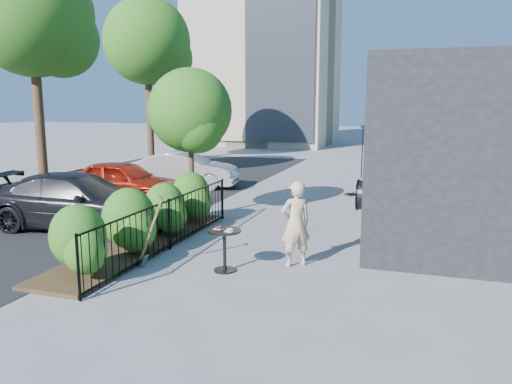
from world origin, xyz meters
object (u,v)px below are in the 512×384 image
(patio_tree, at_px, (192,116))
(car_darkgrey, at_px, (79,201))
(car_silver, at_px, (185,170))
(street_tree_near, at_px, (33,23))
(cafe_table, at_px, (225,243))
(car_red, at_px, (123,181))
(woman, at_px, (296,224))
(shovel, at_px, (150,236))
(street_tree_far, at_px, (148,47))

(patio_tree, xyz_separation_m, car_darkgrey, (-2.28, -1.81, -2.08))
(patio_tree, distance_m, car_silver, 5.67)
(street_tree_near, height_order, cafe_table, street_tree_near)
(patio_tree, xyz_separation_m, cafe_table, (2.37, -3.70, -2.22))
(patio_tree, relative_size, car_red, 1.03)
(cafe_table, relative_size, woman, 0.51)
(patio_tree, xyz_separation_m, shovel, (0.98, -3.98, -2.13))
(cafe_table, relative_size, shovel, 0.58)
(woman, relative_size, shovel, 1.14)
(cafe_table, distance_m, car_red, 7.68)
(car_darkgrey, bearing_deg, street_tree_far, 15.17)
(shovel, height_order, car_red, shovel)
(patio_tree, distance_m, car_red, 4.15)
(patio_tree, bearing_deg, cafe_table, -57.36)
(shovel, bearing_deg, car_red, 127.02)
(street_tree_far, bearing_deg, car_darkgrey, -67.37)
(woman, distance_m, car_silver, 9.72)
(cafe_table, height_order, car_red, car_red)
(street_tree_far, xyz_separation_m, cafe_table, (10.07, -14.90, -5.37))
(patio_tree, distance_m, woman, 5.01)
(street_tree_near, height_order, car_silver, street_tree_near)
(shovel, distance_m, car_red, 6.95)
(car_silver, height_order, car_darkgrey, car_darkgrey)
(shovel, relative_size, car_red, 0.38)
(street_tree_far, xyz_separation_m, woman, (11.24, -14.18, -5.10))
(street_tree_near, distance_m, shovel, 12.44)
(shovel, height_order, car_darkgrey, shovel)
(shovel, bearing_deg, car_silver, 112.25)
(car_darkgrey, bearing_deg, car_red, 7.89)
(shovel, distance_m, car_silver, 9.28)
(cafe_table, height_order, car_silver, car_silver)
(car_darkgrey, bearing_deg, cafe_table, -119.64)
(car_silver, relative_size, car_darkgrey, 0.84)
(shovel, xyz_separation_m, car_red, (-4.19, 5.55, 0.02))
(street_tree_near, xyz_separation_m, shovel, (8.68, -7.18, -5.29))
(cafe_table, bearing_deg, car_red, 136.60)
(street_tree_near, bearing_deg, car_silver, 15.28)
(cafe_table, distance_m, shovel, 1.42)
(woman, distance_m, shovel, 2.75)
(street_tree_far, relative_size, cafe_table, 9.89)
(street_tree_near, distance_m, cafe_table, 13.34)
(woman, relative_size, car_red, 0.43)
(street_tree_far, xyz_separation_m, car_darkgrey, (5.42, -13.01, -5.24))
(shovel, bearing_deg, street_tree_far, 119.76)
(street_tree_near, relative_size, car_silver, 2.10)
(patio_tree, bearing_deg, woman, -40.09)
(car_silver, bearing_deg, car_darkgrey, 173.57)
(street_tree_far, xyz_separation_m, shovel, (8.68, -15.18, -5.29))
(street_tree_near, bearing_deg, street_tree_far, 90.00)
(street_tree_far, xyz_separation_m, car_red, (4.49, -9.63, -5.27))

